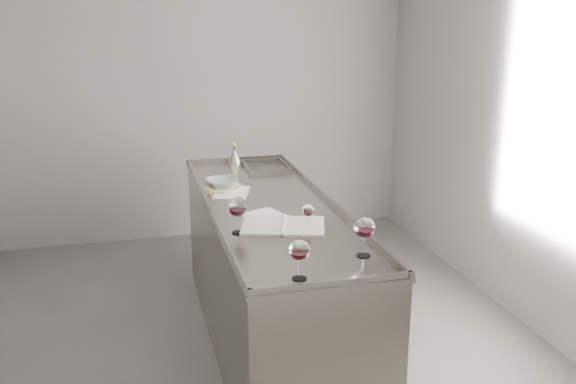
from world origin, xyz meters
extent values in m
cube|color=#54514E|center=(0.00, 0.00, -0.01)|extent=(4.50, 5.00, 0.02)
cube|color=gray|center=(0.00, 2.51, 1.40)|extent=(4.50, 0.02, 2.80)
cube|color=gray|center=(2.26, 0.00, 1.40)|extent=(0.02, 5.00, 2.80)
cube|color=gray|center=(0.50, 0.30, 0.46)|extent=(0.75, 2.40, 0.92)
cube|color=gray|center=(0.50, 0.30, 0.93)|extent=(0.77, 2.42, 0.02)
cube|color=gray|center=(0.50, -0.89, 0.96)|extent=(0.77, 0.02, 0.03)
cube|color=gray|center=(0.50, 1.49, 0.96)|extent=(0.77, 0.02, 0.03)
cube|color=gray|center=(0.14, 0.30, 0.96)|extent=(0.02, 2.42, 0.03)
cube|color=gray|center=(0.86, 0.30, 0.96)|extent=(0.02, 2.42, 0.03)
cube|color=#595654|center=(0.68, 1.22, 0.94)|extent=(0.30, 0.38, 0.01)
cylinder|color=white|center=(0.23, -0.12, 0.94)|extent=(0.07, 0.07, 0.00)
cylinder|color=white|center=(0.23, -0.12, 0.99)|extent=(0.01, 0.01, 0.10)
ellipsoid|color=white|center=(0.23, -0.12, 1.08)|extent=(0.10, 0.10, 0.11)
cylinder|color=#3A0811|center=(0.22, -0.12, 1.06)|extent=(0.07, 0.07, 0.02)
cylinder|color=white|center=(0.38, -0.78, 0.94)|extent=(0.07, 0.07, 0.00)
cylinder|color=white|center=(0.38, -0.78, 0.99)|extent=(0.01, 0.01, 0.09)
ellipsoid|color=white|center=(0.38, -0.78, 1.08)|extent=(0.10, 0.10, 0.10)
cylinder|color=#39070A|center=(0.38, -0.78, 1.06)|extent=(0.07, 0.07, 0.02)
cylinder|color=white|center=(0.76, -0.60, 0.94)|extent=(0.07, 0.07, 0.00)
cylinder|color=white|center=(0.76, -0.60, 0.99)|extent=(0.01, 0.01, 0.10)
ellipsoid|color=white|center=(0.76, -0.60, 1.09)|extent=(0.10, 0.10, 0.11)
cylinder|color=#35070F|center=(0.76, -0.60, 1.06)|extent=(0.07, 0.07, 0.02)
cylinder|color=white|center=(0.61, -0.14, 0.94)|extent=(0.05, 0.05, 0.00)
cylinder|color=white|center=(0.61, -0.14, 0.98)|extent=(0.01, 0.01, 0.07)
ellipsoid|color=white|center=(0.61, -0.14, 1.04)|extent=(0.07, 0.07, 0.07)
cylinder|color=#330708|center=(0.61, -0.14, 1.03)|extent=(0.05, 0.05, 0.02)
cube|color=white|center=(0.37, -0.06, 0.95)|extent=(0.30, 0.36, 0.01)
cube|color=white|center=(0.59, -0.12, 0.95)|extent=(0.30, 0.36, 0.01)
cylinder|color=white|center=(0.48, -0.09, 0.95)|extent=(0.10, 0.30, 0.01)
cube|color=white|center=(0.44, 0.08, 0.94)|extent=(0.33, 0.38, 0.00)
cube|color=white|center=(0.32, 0.63, 0.94)|extent=(0.29, 0.35, 0.00)
cylinder|color=beige|center=(0.27, 0.74, 0.95)|extent=(0.29, 0.29, 0.02)
imported|color=#9AADB3|center=(0.27, 0.74, 0.98)|extent=(0.22, 0.22, 0.05)
cone|color=#ADA59A|center=(0.47, 1.38, 0.99)|extent=(0.13, 0.13, 0.11)
cylinder|color=#ADA59A|center=(0.47, 1.38, 1.06)|extent=(0.02, 0.02, 0.03)
cylinder|color=olive|center=(0.47, 1.38, 1.08)|extent=(0.03, 0.03, 0.01)
cone|color=#ADA59A|center=(0.47, 1.38, 1.11)|extent=(0.02, 0.02, 0.04)
camera|label=1|loc=(-0.33, -3.31, 2.12)|focal=40.00mm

